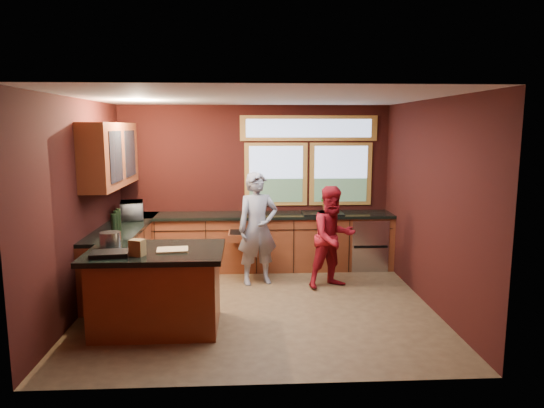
{
  "coord_description": "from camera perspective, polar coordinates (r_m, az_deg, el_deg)",
  "views": [
    {
      "loc": [
        -0.14,
        -6.13,
        2.34
      ],
      "look_at": [
        0.2,
        0.4,
        1.3
      ],
      "focal_mm": 32.0,
      "sensor_mm": 36.0,
      "label": 1
    }
  ],
  "objects": [
    {
      "name": "stock_pot",
      "position": [
        5.99,
        -18.49,
        -4.0
      ],
      "size": [
        0.24,
        0.24,
        0.18
      ],
      "primitive_type": "cylinder",
      "color": "#A5A5AA",
      "rests_on": "island"
    },
    {
      "name": "island",
      "position": [
        5.88,
        -13.36,
        -9.67
      ],
      "size": [
        1.55,
        1.05,
        0.95
      ],
      "color": "brown",
      "rests_on": "floor"
    },
    {
      "name": "left_counter",
      "position": [
        7.45,
        -17.02,
        -5.92
      ],
      "size": [
        0.64,
        2.3,
        0.93
      ],
      "color": "brown",
      "rests_on": "floor"
    },
    {
      "name": "person_red",
      "position": [
        7.13,
        7.19,
        -3.9
      ],
      "size": [
        0.89,
        0.8,
        1.5
      ],
      "primitive_type": "imported",
      "rotation": [
        0.0,
        0.0,
        0.39
      ],
      "color": "maroon",
      "rests_on": "floor"
    },
    {
      "name": "back_counter",
      "position": [
        8.06,
        -0.49,
        -4.41
      ],
      "size": [
        4.5,
        0.64,
        0.93
      ],
      "color": "brown",
      "rests_on": "floor"
    },
    {
      "name": "person_grey",
      "position": [
        7.23,
        -1.69,
        -2.91
      ],
      "size": [
        0.7,
        0.55,
        1.69
      ],
      "primitive_type": "imported",
      "rotation": [
        0.0,
        0.0,
        0.26
      ],
      "color": "slate",
      "rests_on": "floor"
    },
    {
      "name": "microwave",
      "position": [
        7.79,
        -16.14,
        -0.72
      ],
      "size": [
        0.43,
        0.55,
        0.27
      ],
      "primitive_type": "imported",
      "rotation": [
        0.0,
        0.0,
        1.79
      ],
      "color": "#999999",
      "rests_on": "left_counter"
    },
    {
      "name": "potted_plant",
      "position": [
        8.1,
        6.7,
        0.1
      ],
      "size": [
        0.29,
        0.25,
        0.32
      ],
      "primitive_type": "imported",
      "color": "#999999",
      "rests_on": "back_counter"
    },
    {
      "name": "paper_towel",
      "position": [
        7.94,
        -1.24,
        -0.16
      ],
      "size": [
        0.12,
        0.12,
        0.28
      ],
      "primitive_type": "cylinder",
      "color": "silver",
      "rests_on": "back_counter"
    },
    {
      "name": "floor",
      "position": [
        6.57,
        -1.59,
        -11.83
      ],
      "size": [
        4.5,
        4.5,
        0.0
      ],
      "primitive_type": "plane",
      "color": "brown",
      "rests_on": "ground"
    },
    {
      "name": "paper_bag",
      "position": [
        5.52,
        -15.57,
        -4.97
      ],
      "size": [
        0.18,
        0.16,
        0.18
      ],
      "primitive_type": "cube",
      "rotation": [
        0.0,
        0.0,
        -0.33
      ],
      "color": "brown",
      "rests_on": "island"
    },
    {
      "name": "room_shell",
      "position": [
        6.49,
        -7.01,
        4.2
      ],
      "size": [
        4.52,
        4.02,
        2.71
      ],
      "color": "black",
      "rests_on": "ground"
    },
    {
      "name": "black_tray",
      "position": [
        5.61,
        -18.55,
        -5.57
      ],
      "size": [
        0.43,
        0.33,
        0.05
      ],
      "primitive_type": "cube",
      "rotation": [
        0.0,
        0.0,
        0.14
      ],
      "color": "black",
      "rests_on": "island"
    },
    {
      "name": "cutting_board",
      "position": [
        5.66,
        -11.62,
        -5.3
      ],
      "size": [
        0.38,
        0.29,
        0.02
      ],
      "primitive_type": "cube",
      "rotation": [
        0.0,
        0.0,
        0.12
      ],
      "color": "tan",
      "rests_on": "island"
    }
  ]
}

